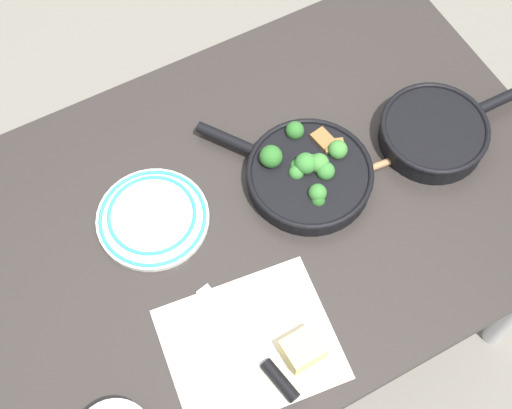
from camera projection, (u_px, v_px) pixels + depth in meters
The scene contains 9 objects.
ground_plane at pixel (256, 322), 2.10m from camera, with size 14.00×14.00×0.00m, color slate.
dining_table_red at pixel (256, 226), 1.53m from camera, with size 1.28×0.85×0.72m.
skillet_broccoli at pixel (308, 172), 1.47m from camera, with size 0.29×0.35×0.08m.
skillet_eggs at pixel (435, 132), 1.51m from camera, with size 0.38×0.23×0.06m.
wooden_spoon at pixel (382, 164), 1.50m from camera, with size 0.40×0.07×0.02m.
parchment_sheet at pixel (250, 344), 1.32m from camera, with size 0.34×0.30×0.00m.
grater_knife at pixel (261, 358), 1.30m from camera, with size 0.08×0.28×0.02m.
cheese_block at pixel (303, 349), 1.30m from camera, with size 0.07×0.06×0.05m.
dinner_plate_stack at pixel (152, 217), 1.43m from camera, with size 0.23×0.23×0.03m.
Camera 1 is at (-0.32, -0.59, 2.02)m, focal length 50.00 mm.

